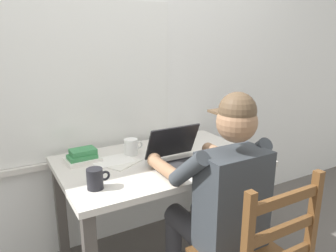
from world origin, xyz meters
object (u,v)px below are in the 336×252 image
(desk, at_px, (160,175))
(book_stack_main, at_px, (83,157))
(laptop, at_px, (181,157))
(seated_person, at_px, (219,195))
(computer_mouse, at_px, (228,158))
(coffee_mug_dark, at_px, (95,179))
(coffee_mug_white, at_px, (131,147))
(landscape_photo_print, at_px, (230,153))

(desk, relative_size, book_stack_main, 5.79)
(laptop, distance_m, book_stack_main, 0.59)
(desk, distance_m, seated_person, 0.48)
(seated_person, height_order, laptop, seated_person)
(computer_mouse, bearing_deg, seated_person, -137.19)
(laptop, xyz_separation_m, coffee_mug_dark, (-0.53, -0.05, 0.00))
(coffee_mug_white, relative_size, book_stack_main, 0.60)
(laptop, bearing_deg, coffee_mug_white, 120.87)
(seated_person, relative_size, book_stack_main, 5.90)
(computer_mouse, bearing_deg, coffee_mug_dark, 177.87)
(seated_person, bearing_deg, desk, 101.55)
(computer_mouse, xyz_separation_m, coffee_mug_dark, (-0.82, 0.03, 0.04))
(desk, relative_size, coffee_mug_dark, 10.18)
(laptop, bearing_deg, desk, 113.65)
(computer_mouse, distance_m, landscape_photo_print, 0.14)
(desk, bearing_deg, seated_person, -78.45)
(coffee_mug_white, xyz_separation_m, coffee_mug_dark, (-0.35, -0.36, 0.00))
(computer_mouse, relative_size, coffee_mug_dark, 0.84)
(seated_person, xyz_separation_m, coffee_mug_dark, (-0.56, 0.27, 0.11))
(seated_person, distance_m, landscape_photo_print, 0.49)
(desk, distance_m, book_stack_main, 0.49)
(coffee_mug_white, bearing_deg, laptop, -59.13)
(coffee_mug_white, bearing_deg, coffee_mug_dark, -134.04)
(desk, distance_m, laptop, 0.22)
(desk, xyz_separation_m, coffee_mug_dark, (-0.47, -0.20, 0.16))
(coffee_mug_white, distance_m, coffee_mug_dark, 0.50)
(desk, height_order, landscape_photo_print, landscape_photo_print)
(coffee_mug_dark, relative_size, book_stack_main, 0.57)
(computer_mouse, relative_size, landscape_photo_print, 0.77)
(computer_mouse, bearing_deg, desk, 147.18)
(coffee_mug_dark, bearing_deg, book_stack_main, 83.91)
(seated_person, distance_m, coffee_mug_dark, 0.63)
(book_stack_main, distance_m, landscape_photo_print, 0.93)
(coffee_mug_dark, distance_m, book_stack_main, 0.39)
(desk, height_order, coffee_mug_dark, coffee_mug_dark)
(desk, relative_size, landscape_photo_print, 9.33)
(landscape_photo_print, bearing_deg, seated_person, -154.46)
(book_stack_main, bearing_deg, seated_person, -51.47)
(desk, distance_m, coffee_mug_dark, 0.53)
(coffee_mug_white, distance_m, landscape_photo_print, 0.64)
(book_stack_main, bearing_deg, coffee_mug_white, -5.14)
(desk, distance_m, coffee_mug_white, 0.26)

